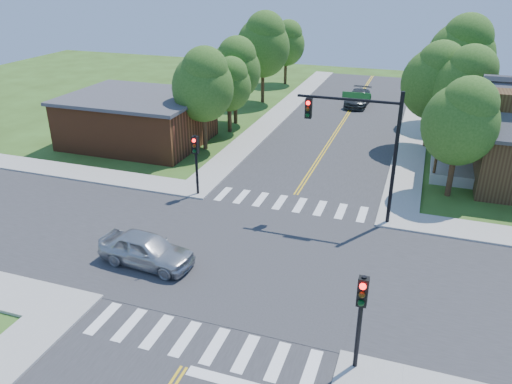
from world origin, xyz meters
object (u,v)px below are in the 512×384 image
at_px(signal_pole_se, 361,306).
at_px(signal_pole_nw, 196,154).
at_px(car_silver, 146,250).
at_px(car_dgrey, 358,98).
at_px(signal_mast_ne, 363,135).

bearing_deg(signal_pole_se, signal_pole_nw, 135.00).
distance_m(car_silver, car_dgrey, 32.41).
xyz_separation_m(signal_mast_ne, car_silver, (-8.47, -7.73, -4.07)).
bearing_deg(signal_mast_ne, signal_pole_se, -81.44).
bearing_deg(signal_pole_nw, signal_pole_se, -45.00).
bearing_deg(signal_pole_se, car_silver, 161.08).
bearing_deg(car_dgrey, signal_pole_nw, -102.09).
distance_m(signal_pole_se, signal_pole_nw, 15.84).
xyz_separation_m(signal_pole_se, car_dgrey, (-5.23, 35.51, -1.92)).
xyz_separation_m(signal_mast_ne, car_dgrey, (-3.54, 24.30, -4.11)).
distance_m(signal_mast_ne, signal_pole_se, 11.55).
relative_size(signal_mast_ne, car_dgrey, 1.39).
xyz_separation_m(signal_pole_se, car_silver, (-10.15, 3.48, -1.89)).
xyz_separation_m(signal_pole_se, signal_pole_nw, (-11.20, 11.20, 0.00)).
bearing_deg(car_dgrey, car_silver, -97.03).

